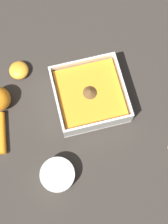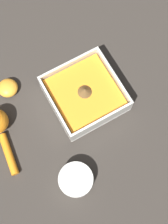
# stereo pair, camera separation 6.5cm
# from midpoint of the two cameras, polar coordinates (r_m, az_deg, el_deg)

# --- Properties ---
(ground_plane) EXTENTS (4.00, 4.00, 0.00)m
(ground_plane) POSITION_cam_midpoint_polar(r_m,az_deg,el_deg) (0.86, -0.48, 0.79)
(ground_plane) COLOR #332D28
(square_dish) EXTENTS (0.19, 0.19, 0.06)m
(square_dish) POSITION_cam_midpoint_polar(r_m,az_deg,el_deg) (0.85, -2.04, 2.93)
(square_dish) COLOR silver
(square_dish) RESTS_ON ground_plane
(spice_bowl) EXTENTS (0.09, 0.09, 0.04)m
(spice_bowl) POSITION_cam_midpoint_polar(r_m,az_deg,el_deg) (0.81, -3.84, -12.58)
(spice_bowl) COLOR silver
(spice_bowl) RESTS_ON ground_plane
(lemon_half) EXTENTS (0.06, 0.06, 0.03)m
(lemon_half) POSITION_cam_midpoint_polar(r_m,az_deg,el_deg) (0.90, -15.78, 4.00)
(lemon_half) COLOR orange
(lemon_half) RESTS_ON ground_plane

